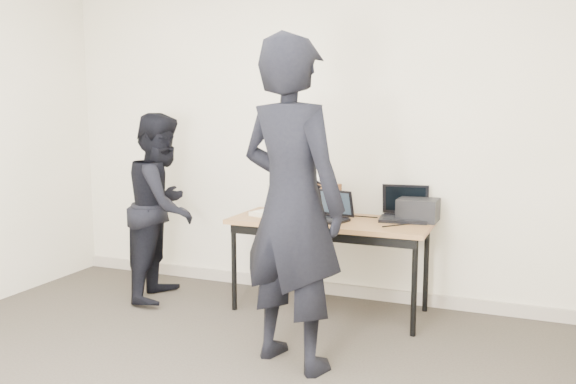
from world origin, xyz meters
The scene contains 13 objects.
room centered at (0.00, 0.00, 1.35)m, with size 4.60×4.60×2.80m.
desk centered at (0.35, 1.85, 0.66)m, with size 1.51×0.67×0.72m.
laptop_beige centered at (-0.12, 1.87, 0.77)m, with size 0.34×0.34×0.23m.
laptop_center centered at (0.35, 1.82, 0.77)m, with size 0.35×0.34×0.22m.
laptop_right centered at (0.87, 2.06, 0.78)m, with size 0.39×0.37×0.26m.
leather_satchel centered at (0.17, 2.07, 0.85)m, with size 0.38×0.21×0.25m.
tissue centered at (0.20, 2.08, 1.00)m, with size 0.13×0.10×0.08m, color white.
equipment_box centered at (0.98, 2.04, 0.80)m, with size 0.29×0.25×0.17m, color black.
power_brick centered at (0.13, 1.68, 0.73)m, with size 0.08×0.05×0.03m, color black.
cables centered at (0.33, 1.85, 0.72)m, with size 1.15×0.41×0.01m.
person_typist centered at (0.40, 0.89, 0.98)m, with size 0.72×0.47×1.97m, color black.
person_observer centered at (-1.04, 1.69, 0.76)m, with size 0.74×0.58×1.52m, color black.
baseboard centered at (0.00, 2.23, 0.05)m, with size 4.50×0.03×0.10m, color #AEA090.
Camera 1 is at (1.58, -2.16, 1.51)m, focal length 35.00 mm.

